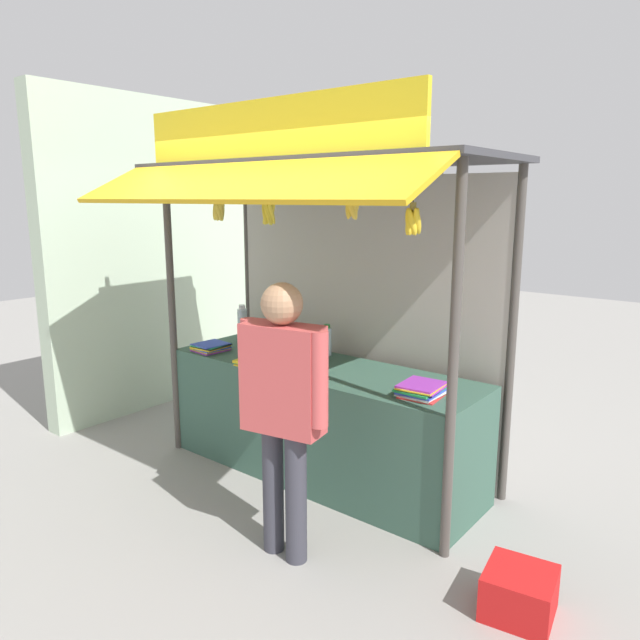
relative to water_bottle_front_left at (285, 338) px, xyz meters
The scene contains 16 objects.
ground_plane 1.09m from the water_bottle_front_left, 15.01° to the right, with size 20.00×20.00×0.00m, color gray.
stall_counter 0.73m from the water_bottle_front_left, 15.01° to the right, with size 2.50×0.75×0.86m, color #385B4C.
stall_structure 0.81m from the water_bottle_front_left, ahead, with size 2.70×1.61×2.70m.
water_bottle_front_left is the anchor object (origin of this frame).
water_bottle_mid_right 0.35m from the water_bottle_front_left, 25.37° to the left, with size 0.07×0.07×0.25m.
water_bottle_back_right 0.62m from the water_bottle_front_left, 168.95° to the left, with size 0.09×0.09×0.31m.
magazine_stack_far_left 0.39m from the water_bottle_front_left, 82.19° to the right, with size 0.24×0.31×0.04m.
magazine_stack_front_right 1.42m from the water_bottle_front_left, 10.30° to the right, with size 0.28×0.31×0.08m.
magazine_stack_back_left 0.62m from the water_bottle_front_left, 146.79° to the right, with size 0.26×0.28×0.06m.
banana_bunch_inner_left 1.88m from the water_bottle_front_left, 21.88° to the right, with size 0.10×0.10×0.32m.
banana_bunch_leftmost 1.25m from the water_bottle_front_left, 55.28° to the right, with size 0.10×0.10×0.30m.
banana_bunch_inner_right 1.19m from the water_bottle_front_left, 96.34° to the right, with size 0.10×0.10×0.28m.
banana_bunch_rightmost 1.63m from the water_bottle_front_left, 28.85° to the right, with size 0.10×0.10×0.25m.
vendor_person 1.45m from the water_bottle_front_left, 48.29° to the right, with size 0.62×0.28×1.64m.
plastic_crate 2.51m from the water_bottle_front_left, 17.84° to the right, with size 0.34×0.34×0.24m, color red.
neighbour_wall 1.98m from the water_bottle_front_left, behind, with size 0.20×2.40×3.05m, color beige.
Camera 1 is at (2.65, -3.31, 2.09)m, focal length 33.17 mm.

